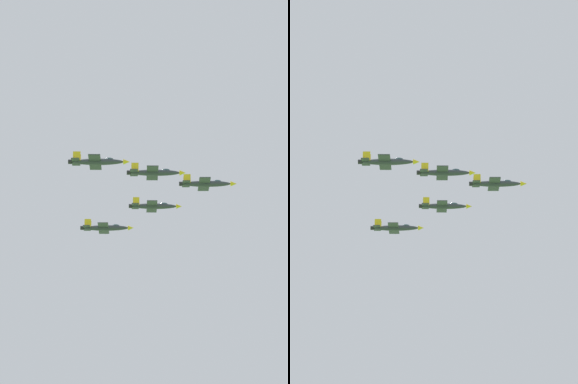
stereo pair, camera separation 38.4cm
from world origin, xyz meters
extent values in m
ellipsoid|color=#2D3338|center=(-15.08, -16.77, 172.51)|extent=(12.37, 2.34, 1.58)
cone|color=gold|center=(-8.25, -17.19, 172.51)|extent=(1.66, 1.44, 1.34)
ellipsoid|color=#334751|center=(-12.38, -16.94, 173.10)|extent=(2.18, 1.31, 0.92)
cube|color=#2D3338|center=(-15.70, -16.73, 172.42)|extent=(3.35, 8.94, 0.16)
cube|color=gold|center=(-15.45, -12.78, 172.46)|extent=(2.56, 0.77, 0.19)
cube|color=gold|center=(-15.94, -20.67, 172.46)|extent=(2.56, 0.77, 0.19)
cube|color=#2D3338|center=(-20.24, -16.44, 172.51)|extent=(2.19, 4.33, 0.16)
cube|color=gold|center=(-19.94, -15.67, 173.65)|extent=(1.77, 0.32, 2.28)
cube|color=gold|center=(-20.04, -17.25, 173.65)|extent=(1.77, 0.32, 2.28)
cylinder|color=black|center=(-21.57, -16.36, 172.51)|extent=(0.95, 1.16, 1.11)
ellipsoid|color=#2D3338|center=(-27.54, -4.77, 170.84)|extent=(11.88, 2.03, 1.52)
cone|color=gold|center=(-20.96, -5.06, 170.84)|extent=(1.58, 1.36, 1.29)
ellipsoid|color=#334751|center=(-24.94, -4.88, 171.41)|extent=(2.08, 1.23, 0.89)
cube|color=#2D3338|center=(-28.13, -4.75, 170.75)|extent=(3.07, 8.56, 0.15)
cube|color=gold|center=(-27.97, -0.95, 170.80)|extent=(2.46, 0.70, 0.18)
cube|color=gold|center=(-28.30, -8.54, 170.80)|extent=(2.46, 0.70, 0.18)
cube|color=#2D3338|center=(-32.51, -4.56, 170.84)|extent=(2.03, 4.13, 0.15)
cube|color=gold|center=(-32.24, -3.81, 171.94)|extent=(1.70, 0.28, 2.20)
cube|color=gold|center=(-32.30, -5.33, 171.94)|extent=(1.70, 0.28, 2.20)
cylinder|color=black|center=(-33.79, -4.50, 170.84)|extent=(0.89, 1.10, 1.06)
ellipsoid|color=#2D3338|center=(-28.93, -27.13, 170.67)|extent=(12.05, 2.13, 1.54)
cone|color=gold|center=(-22.26, -27.46, 170.67)|extent=(1.60, 1.38, 1.31)
ellipsoid|color=#334751|center=(-26.29, -27.26, 171.25)|extent=(2.11, 1.26, 0.90)
cube|color=#2D3338|center=(-29.53, -27.10, 170.59)|extent=(3.16, 8.69, 0.15)
cube|color=gold|center=(-29.34, -23.25, 170.63)|extent=(2.49, 0.72, 0.19)
cube|color=gold|center=(-29.72, -30.95, 170.63)|extent=(2.49, 0.72, 0.19)
cube|color=#2D3338|center=(-33.96, -26.88, 170.67)|extent=(2.08, 4.20, 0.15)
cube|color=gold|center=(-33.68, -26.13, 171.79)|extent=(1.72, 0.29, 2.23)
cube|color=gold|center=(-33.76, -27.67, 171.79)|extent=(1.72, 0.29, 2.23)
cylinder|color=black|center=(-35.26, -26.82, 170.67)|extent=(0.91, 1.12, 1.08)
ellipsoid|color=#2D3338|center=(-40.00, 7.22, 168.85)|extent=(12.41, 2.34, 1.59)
cone|color=gold|center=(-33.14, 6.80, 168.85)|extent=(1.67, 1.44, 1.35)
ellipsoid|color=#334751|center=(-37.30, 7.06, 169.44)|extent=(2.18, 1.32, 0.93)
cube|color=#2D3338|center=(-40.62, 7.26, 168.76)|extent=(3.36, 8.97, 0.16)
cube|color=gold|center=(-40.37, 11.22, 168.81)|extent=(2.57, 0.77, 0.19)
cube|color=gold|center=(-40.86, 3.30, 168.81)|extent=(2.57, 0.77, 0.19)
cube|color=#2D3338|center=(-45.18, 7.54, 168.85)|extent=(2.20, 4.34, 0.16)
cube|color=gold|center=(-44.88, 8.32, 170.00)|extent=(1.77, 0.32, 2.29)
cube|color=gold|center=(-44.98, 6.74, 170.00)|extent=(1.77, 0.32, 2.29)
cylinder|color=black|center=(-46.51, 7.63, 168.85)|extent=(0.95, 1.16, 1.11)
ellipsoid|color=#2D3338|center=(-42.77, -37.50, 168.50)|extent=(11.93, 2.20, 1.53)
cone|color=gold|center=(-36.18, -37.87, 168.50)|extent=(1.60, 1.38, 1.30)
ellipsoid|color=#334751|center=(-40.17, -37.65, 169.07)|extent=(2.10, 1.26, 0.89)
cube|color=#2D3338|center=(-43.37, -37.46, 168.42)|extent=(3.19, 8.61, 0.15)
cube|color=gold|center=(-43.15, -33.66, 168.46)|extent=(2.47, 0.73, 0.18)
cube|color=gold|center=(-43.59, -41.27, 168.46)|extent=(2.47, 0.73, 0.18)
cube|color=#2D3338|center=(-47.75, -37.21, 168.50)|extent=(2.09, 4.17, 0.15)
cube|color=gold|center=(-47.47, -36.46, 169.60)|extent=(1.70, 0.30, 2.20)
cube|color=gold|center=(-47.56, -37.99, 169.60)|extent=(1.70, 0.30, 2.20)
cylinder|color=black|center=(-49.03, -37.14, 168.50)|extent=(0.91, 1.11, 1.07)
camera|label=1|loc=(-43.32, -222.81, 84.79)|focal=83.46mm
camera|label=2|loc=(-42.94, -222.84, 84.79)|focal=83.46mm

